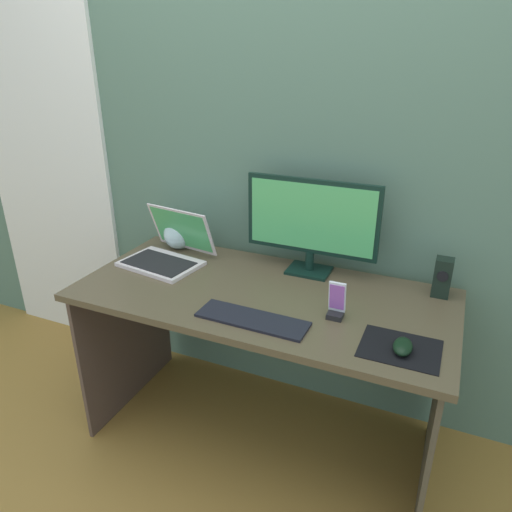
{
  "coord_description": "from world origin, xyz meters",
  "views": [
    {
      "loc": [
        0.64,
        -1.52,
        1.61
      ],
      "look_at": [
        -0.02,
        -0.02,
        0.89
      ],
      "focal_mm": 33.34,
      "sensor_mm": 36.0,
      "label": 1
    }
  ],
  "objects_px": {
    "keyboard_external": "(252,319)",
    "speaker_right": "(442,277)",
    "monitor": "(311,222)",
    "mouse": "(403,346)",
    "laptop": "(168,252)",
    "fishbowl": "(179,234)",
    "phone_in_dock": "(336,305)"
  },
  "relations": [
    {
      "from": "mouse",
      "to": "phone_in_dock",
      "type": "relative_size",
      "value": 0.72
    },
    {
      "from": "speaker_right",
      "to": "keyboard_external",
      "type": "distance_m",
      "value": 0.75
    },
    {
      "from": "monitor",
      "to": "phone_in_dock",
      "type": "relative_size",
      "value": 4.01
    },
    {
      "from": "speaker_right",
      "to": "mouse",
      "type": "xyz_separation_m",
      "value": [
        -0.08,
        -0.44,
        -0.06
      ]
    },
    {
      "from": "speaker_right",
      "to": "fishbowl",
      "type": "relative_size",
      "value": 1.08
    },
    {
      "from": "fishbowl",
      "to": "phone_in_dock",
      "type": "height_order",
      "value": "same"
    },
    {
      "from": "keyboard_external",
      "to": "speaker_right",
      "type": "bearing_deg",
      "value": 39.15
    },
    {
      "from": "speaker_right",
      "to": "mouse",
      "type": "relative_size",
      "value": 1.55
    },
    {
      "from": "laptop",
      "to": "mouse",
      "type": "distance_m",
      "value": 1.1
    },
    {
      "from": "monitor",
      "to": "laptop",
      "type": "xyz_separation_m",
      "value": [
        -0.61,
        -0.15,
        -0.18
      ]
    },
    {
      "from": "monitor",
      "to": "keyboard_external",
      "type": "bearing_deg",
      "value": -97.41
    },
    {
      "from": "monitor",
      "to": "laptop",
      "type": "height_order",
      "value": "monitor"
    },
    {
      "from": "laptop",
      "to": "fishbowl",
      "type": "distance_m",
      "value": 0.17
    },
    {
      "from": "keyboard_external",
      "to": "phone_in_dock",
      "type": "bearing_deg",
      "value": 29.45
    },
    {
      "from": "speaker_right",
      "to": "mouse",
      "type": "height_order",
      "value": "speaker_right"
    },
    {
      "from": "laptop",
      "to": "phone_in_dock",
      "type": "distance_m",
      "value": 0.83
    },
    {
      "from": "fishbowl",
      "to": "phone_in_dock",
      "type": "relative_size",
      "value": 1.03
    },
    {
      "from": "monitor",
      "to": "keyboard_external",
      "type": "distance_m",
      "value": 0.51
    },
    {
      "from": "monitor",
      "to": "speaker_right",
      "type": "bearing_deg",
      "value": 0.07
    },
    {
      "from": "speaker_right",
      "to": "keyboard_external",
      "type": "bearing_deg",
      "value": -141.96
    },
    {
      "from": "laptop",
      "to": "fishbowl",
      "type": "height_order",
      "value": "laptop"
    },
    {
      "from": "monitor",
      "to": "laptop",
      "type": "bearing_deg",
      "value": -166.24
    },
    {
      "from": "monitor",
      "to": "speaker_right",
      "type": "relative_size",
      "value": 3.61
    },
    {
      "from": "monitor",
      "to": "mouse",
      "type": "height_order",
      "value": "monitor"
    },
    {
      "from": "monitor",
      "to": "mouse",
      "type": "relative_size",
      "value": 5.59
    },
    {
      "from": "keyboard_external",
      "to": "laptop",
      "type": "bearing_deg",
      "value": 151.76
    },
    {
      "from": "speaker_right",
      "to": "mouse",
      "type": "bearing_deg",
      "value": -100.08
    },
    {
      "from": "monitor",
      "to": "mouse",
      "type": "distance_m",
      "value": 0.66
    },
    {
      "from": "monitor",
      "to": "speaker_right",
      "type": "xyz_separation_m",
      "value": [
        0.53,
        0.0,
        -0.15
      ]
    },
    {
      "from": "keyboard_external",
      "to": "phone_in_dock",
      "type": "xyz_separation_m",
      "value": [
        0.26,
        0.14,
        0.04
      ]
    },
    {
      "from": "keyboard_external",
      "to": "mouse",
      "type": "height_order",
      "value": "mouse"
    },
    {
      "from": "keyboard_external",
      "to": "mouse",
      "type": "relative_size",
      "value": 4.01
    }
  ]
}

